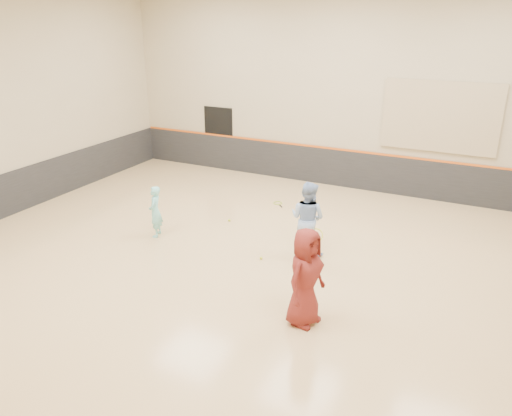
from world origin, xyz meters
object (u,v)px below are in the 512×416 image
at_px(instructor, 308,218).
at_px(spare_racket, 278,203).
at_px(girl, 155,212).
at_px(young_man, 305,277).

distance_m(instructor, spare_racket, 3.40).
bearing_deg(instructor, girl, 20.81).
distance_m(young_man, spare_racket, 6.11).
bearing_deg(spare_racket, young_man, -61.69).
distance_m(instructor, young_man, 2.81).
height_order(young_man, spare_racket, young_man).
relative_size(instructor, young_man, 0.95).
xyz_separation_m(instructor, spare_racket, (-1.91, 2.67, -0.86)).
xyz_separation_m(instructor, young_man, (0.96, -2.64, 0.04)).
bearing_deg(girl, instructor, 80.40).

